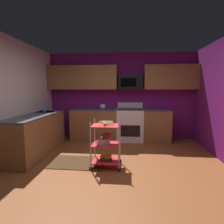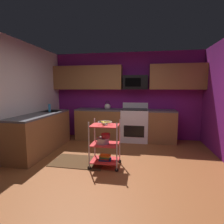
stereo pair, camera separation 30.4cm
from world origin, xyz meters
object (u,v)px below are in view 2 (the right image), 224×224
object	(u,v)px
microwave	(135,82)
dish_soap_bottle	(49,108)
rolling_cart	(105,144)
kettle	(107,106)
oven_range	(135,125)
book_stack	(105,158)
fruit_bowl	(105,123)
mixing_bowl_small	(106,136)
mixing_bowl_large	(103,141)

from	to	relation	value
microwave	dish_soap_bottle	xyz separation A→B (m)	(-2.20, -0.96, -0.68)
rolling_cart	kettle	distance (m)	2.00
oven_range	microwave	distance (m)	1.23
book_stack	dish_soap_bottle	size ratio (longest dim) A/B	1.26
oven_range	book_stack	size ratio (longest dim) A/B	4.36
oven_range	rolling_cart	world-z (taller)	oven_range
rolling_cart	dish_soap_bottle	world-z (taller)	dish_soap_bottle
book_stack	dish_soap_bottle	world-z (taller)	dish_soap_bottle
microwave	fruit_bowl	distance (m)	2.22
dish_soap_bottle	rolling_cart	bearing A→B (deg)	-31.23
oven_range	mixing_bowl_small	size ratio (longest dim) A/B	6.04
dish_soap_bottle	mixing_bowl_small	bearing A→B (deg)	-31.00
microwave	fruit_bowl	size ratio (longest dim) A/B	2.57
oven_range	microwave	size ratio (longest dim) A/B	1.57
rolling_cart	book_stack	bearing A→B (deg)	0.00
mixing_bowl_large	book_stack	xyz separation A→B (m)	(0.04, 0.00, -0.34)
rolling_cart	kettle	xyz separation A→B (m)	(-0.33, 1.90, 0.54)
mixing_bowl_large	mixing_bowl_small	size ratio (longest dim) A/B	1.38
oven_range	mixing_bowl_large	xyz separation A→B (m)	(-0.52, -1.90, 0.04)
dish_soap_bottle	oven_range	bearing A→B (deg)	21.36
microwave	rolling_cart	world-z (taller)	microwave
microwave	book_stack	world-z (taller)	microwave
book_stack	kettle	bearing A→B (deg)	99.85
microwave	dish_soap_bottle	bearing A→B (deg)	-156.31
kettle	dish_soap_bottle	world-z (taller)	kettle
rolling_cart	mixing_bowl_small	size ratio (longest dim) A/B	5.03
fruit_bowl	kettle	xyz separation A→B (m)	(-0.33, 1.90, 0.12)
kettle	dish_soap_bottle	distance (m)	1.63
mixing_bowl_large	oven_range	bearing A→B (deg)	74.70
oven_range	dish_soap_bottle	xyz separation A→B (m)	(-2.20, -0.86, 0.54)
oven_range	microwave	xyz separation A→B (m)	(-0.00, 0.10, 1.22)
oven_range	mixing_bowl_large	bearing A→B (deg)	-105.30
fruit_bowl	mixing_bowl_large	xyz separation A→B (m)	(-0.04, -0.00, -0.36)
microwave	oven_range	bearing A→B (deg)	-89.74
book_stack	dish_soap_bottle	distance (m)	2.18
kettle	fruit_bowl	bearing A→B (deg)	-80.15
mixing_bowl_small	dish_soap_bottle	bearing A→B (deg)	149.00
mixing_bowl_small	kettle	size ratio (longest dim) A/B	0.69
oven_range	dish_soap_bottle	size ratio (longest dim) A/B	5.50
microwave	rolling_cart	xyz separation A→B (m)	(-0.48, -2.01, -1.25)
microwave	book_stack	xyz separation A→B (m)	(-0.48, -2.01, -1.52)
kettle	rolling_cart	bearing A→B (deg)	-80.15
oven_range	microwave	bearing A→B (deg)	90.26
rolling_cart	fruit_bowl	bearing A→B (deg)	0.00
rolling_cart	book_stack	world-z (taller)	rolling_cart
mixing_bowl_large	dish_soap_bottle	world-z (taller)	dish_soap_bottle
oven_range	mixing_bowl_small	xyz separation A→B (m)	(-0.46, -1.90, 0.14)
mixing_bowl_small	book_stack	xyz separation A→B (m)	(-0.01, -0.00, -0.44)
microwave	mixing_bowl_small	bearing A→B (deg)	-103.05
microwave	rolling_cart	bearing A→B (deg)	-103.38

